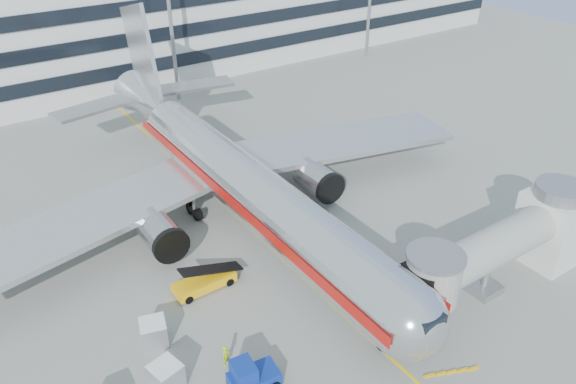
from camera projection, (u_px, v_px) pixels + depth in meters
ground at (311, 285)px, 43.84m from camera, size 180.00×180.00×0.00m
lead_in_line at (246, 225)px, 50.94m from camera, size 0.25×70.00×0.01m
main_jet at (235, 177)px, 49.99m from camera, size 50.95×48.70×16.06m
jet_bridge at (507, 243)px, 42.04m from camera, size 17.80×4.50×7.00m
terminal at (76, 26)px, 80.98m from camera, size 150.00×24.25×15.60m
belt_loader at (204, 281)px, 43.15m from camera, size 5.09×1.92×2.43m
baggage_tug at (251, 377)px, 34.83m from camera, size 3.27×2.28×2.32m
cargo_container_left at (154, 333)px, 38.20m from camera, size 2.13×2.13×1.84m
cargo_container_front at (166, 376)px, 34.97m from camera, size 2.10×2.10×1.86m
ramp_worker at (226, 356)px, 36.55m from camera, size 0.70×0.59×1.63m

